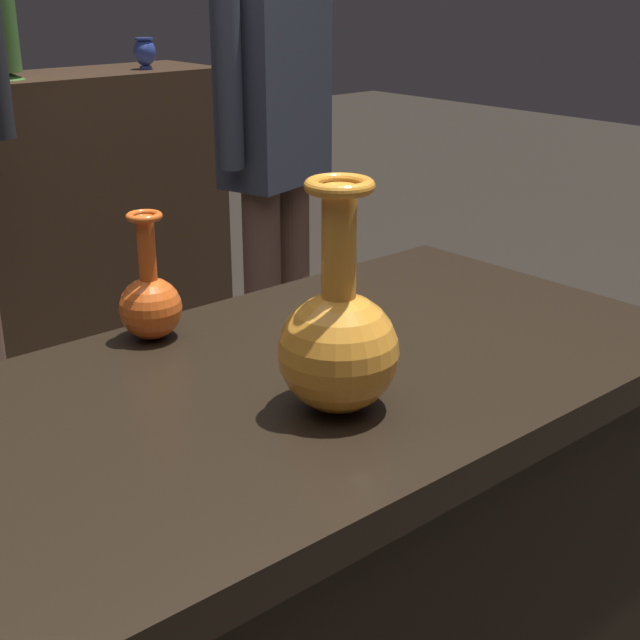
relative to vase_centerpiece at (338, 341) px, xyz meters
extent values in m
cube|color=black|center=(0.04, 0.11, -0.52)|extent=(1.10, 0.59, 0.75)
cube|color=black|center=(0.04, 0.11, -0.12)|extent=(1.20, 0.64, 0.05)
sphere|color=orange|center=(0.00, 0.00, -0.02)|extent=(0.16, 0.16, 0.16)
cylinder|color=orange|center=(0.00, 0.00, 0.12)|extent=(0.04, 0.04, 0.15)
torus|color=orange|center=(0.00, 0.00, 0.20)|extent=(0.09, 0.09, 0.02)
sphere|color=#E55B1E|center=(-0.05, 0.37, -0.05)|extent=(0.10, 0.10, 0.10)
cylinder|color=#E55B1E|center=(-0.05, 0.37, 0.05)|extent=(0.03, 0.03, 0.10)
torus|color=#E55B1E|center=(-0.05, 0.37, 0.10)|extent=(0.05, 0.05, 0.01)
cone|color=#477A38|center=(0.56, 2.25, 0.11)|extent=(0.11, 0.11, 0.02)
cylinder|color=#477A38|center=(0.56, 2.25, 0.27)|extent=(0.09, 0.09, 0.29)
cylinder|color=#2D429E|center=(1.08, 2.25, 0.10)|extent=(0.04, 0.04, 0.01)
ellipsoid|color=#2D429E|center=(1.08, 2.25, 0.16)|extent=(0.08, 0.08, 0.10)
cylinder|color=#2D429E|center=(1.08, 2.25, 0.20)|extent=(0.07, 0.07, 0.01)
cylinder|color=brown|center=(0.97, 1.28, -0.52)|extent=(0.11, 0.11, 0.76)
cylinder|color=brown|center=(0.83, 1.24, -0.52)|extent=(0.11, 0.11, 0.76)
cube|color=#333847|center=(0.90, 1.26, 0.16)|extent=(0.36, 0.26, 0.60)
cylinder|color=#333847|center=(1.09, 1.31, 0.19)|extent=(0.07, 0.07, 0.51)
cylinder|color=#333847|center=(0.71, 1.20, 0.19)|extent=(0.07, 0.07, 0.51)
camera|label=1|loc=(-0.71, -0.78, 0.44)|focal=51.00mm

